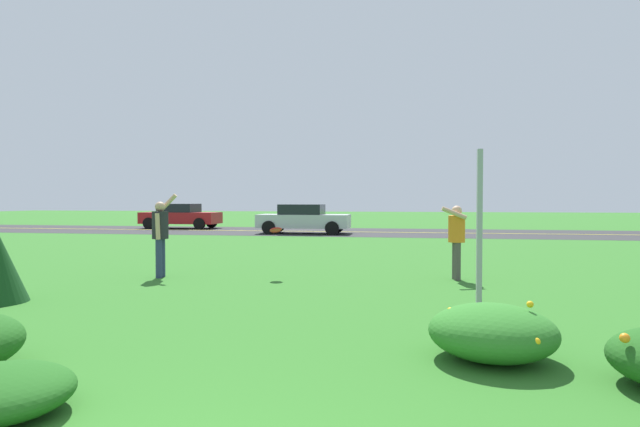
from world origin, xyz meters
name	(u,v)px	position (x,y,z in m)	size (l,w,h in m)	color
ground_plane	(358,260)	(0.00, 12.25, 0.00)	(120.00, 120.00, 0.00)	#2D6B23
highway_strip	(382,232)	(0.00, 24.50, 0.00)	(120.00, 7.29, 0.01)	#2D2D30
highway_center_stripe	(382,232)	(0.00, 24.50, 0.01)	(120.00, 0.16, 0.00)	yellow
daylily_clump_mid_center	(492,332)	(2.21, 3.89, 0.29)	(1.29, 1.19, 0.63)	#2D7526
daylily_clump_front_right	(1,392)	(-1.69, 1.83, 0.19)	(1.08, 1.02, 0.38)	#1E5619
sign_post_near_path	(479,234)	(2.32, 5.71, 1.17)	(0.07, 0.10, 2.35)	#93969B
person_thrower_dark_shirt	(160,232)	(-3.85, 8.45, 0.97)	(0.46, 0.52, 1.79)	#232328
person_catcher_orange_shirt	(456,236)	(2.33, 9.22, 0.92)	(0.52, 0.53, 1.53)	orange
frisbee_red	(276,230)	(-1.44, 8.91, 1.01)	(0.27, 0.25, 0.17)	red
car_red_leftmost	(180,216)	(-11.88, 26.14, 0.74)	(4.50, 2.00, 1.45)	maroon
car_silver_center_left	(303,219)	(-3.78, 22.86, 0.74)	(4.50, 2.00, 1.45)	#B7BABF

